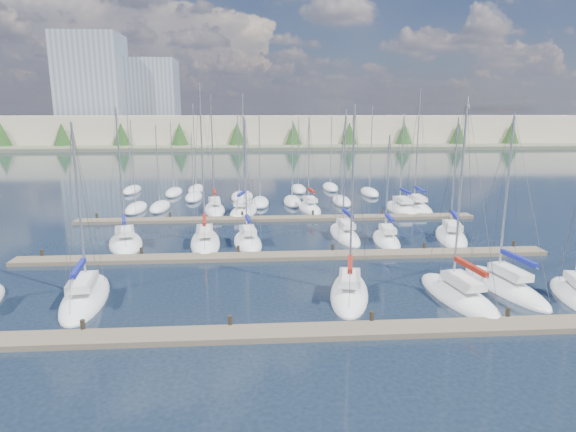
{
  "coord_description": "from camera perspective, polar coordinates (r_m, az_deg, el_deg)",
  "views": [
    {
      "loc": [
        -2.49,
        -22.11,
        12.05
      ],
      "look_at": [
        0.0,
        14.0,
        4.0
      ],
      "focal_mm": 30.0,
      "sensor_mm": 36.0,
      "label": 1
    }
  ],
  "objects": [
    {
      "name": "sailboat_i",
      "position": [
        44.72,
        -9.78,
        -3.03
      ],
      "size": [
        3.5,
        9.53,
        15.06
      ],
      "rotation": [
        0.0,
        0.0,
        0.09
      ],
      "color": "white",
      "rests_on": "ground"
    },
    {
      "name": "sailboat_r",
      "position": [
        62.18,
        14.92,
        1.11
      ],
      "size": [
        2.92,
        9.52,
        15.29
      ],
      "rotation": [
        0.0,
        0.0,
        -0.02
      ],
      "color": "white",
      "rests_on": "ground"
    },
    {
      "name": "ground",
      "position": [
        83.02,
        -2.19,
        4.18
      ],
      "size": [
        400.0,
        400.0,
        0.0
      ],
      "primitive_type": "plane",
      "color": "#192533",
      "rests_on": "ground"
    },
    {
      "name": "sailboat_b",
      "position": [
        34.14,
        -22.89,
        -8.86
      ],
      "size": [
        3.89,
        9.01,
        12.05
      ],
      "rotation": [
        0.0,
        0.0,
        0.14
      ],
      "color": "white",
      "rests_on": "ground"
    },
    {
      "name": "sailboat_l",
      "position": [
        45.52,
        11.58,
        -2.84
      ],
      "size": [
        2.58,
        6.82,
        10.54
      ],
      "rotation": [
        0.0,
        0.0,
        -0.06
      ],
      "color": "white",
      "rests_on": "ground"
    },
    {
      "name": "sailboat_p",
      "position": [
        59.05,
        2.57,
        0.94
      ],
      "size": [
        3.17,
        7.1,
        11.92
      ],
      "rotation": [
        0.0,
        0.0,
        0.13
      ],
      "color": "white",
      "rests_on": "ground"
    },
    {
      "name": "sailboat_f",
      "position": [
        36.52,
        24.27,
        -7.58
      ],
      "size": [
        3.64,
        9.01,
        12.55
      ],
      "rotation": [
        0.0,
        0.0,
        0.14
      ],
      "color": "white",
      "rests_on": "ground"
    },
    {
      "name": "sailboat_e",
      "position": [
        33.63,
        19.53,
        -8.88
      ],
      "size": [
        3.92,
        8.87,
        13.59
      ],
      "rotation": [
        0.0,
        0.0,
        0.14
      ],
      "color": "white",
      "rests_on": "ground"
    },
    {
      "name": "sailboat_h",
      "position": [
        46.27,
        -18.69,
        -3.01
      ],
      "size": [
        4.84,
        8.17,
        12.98
      ],
      "rotation": [
        0.0,
        0.0,
        0.26
      ],
      "color": "white",
      "rests_on": "ground"
    },
    {
      "name": "dock_mid",
      "position": [
        40.01,
        -0.2,
        -4.76
      ],
      "size": [
        44.0,
        1.93,
        1.1
      ],
      "color": "#6B5E4C",
      "rests_on": "ground"
    },
    {
      "name": "sailboat_m",
      "position": [
        48.51,
        18.76,
        -2.31
      ],
      "size": [
        4.63,
        9.02,
        12.06
      ],
      "rotation": [
        0.0,
        0.0,
        -0.24
      ],
      "color": "white",
      "rests_on": "ground"
    },
    {
      "name": "sailboat_n",
      "position": [
        58.93,
        -8.69,
        0.79
      ],
      "size": [
        3.42,
        8.24,
        14.43
      ],
      "rotation": [
        0.0,
        0.0,
        0.13
      ],
      "color": "white",
      "rests_on": "ground"
    },
    {
      "name": "dock_far",
      "position": [
        53.52,
        -1.18,
        -0.31
      ],
      "size": [
        44.0,
        1.93,
        1.1
      ],
      "color": "#6B5E4C",
      "rests_on": "ground"
    },
    {
      "name": "sailboat_j",
      "position": [
        44.26,
        -4.8,
        -3.06
      ],
      "size": [
        3.32,
        7.23,
        11.97
      ],
      "rotation": [
        0.0,
        0.0,
        0.13
      ],
      "color": "white",
      "rests_on": "ground"
    },
    {
      "name": "sailboat_q",
      "position": [
        60.35,
        13.29,
        0.85
      ],
      "size": [
        3.32,
        8.62,
        12.31
      ],
      "rotation": [
        0.0,
        0.0,
        0.04
      ],
      "color": "white",
      "rests_on": "ground"
    },
    {
      "name": "dock_near",
      "position": [
        27.01,
        1.8,
        -13.6
      ],
      "size": [
        44.0,
        1.93,
        1.1
      ],
      "color": "#6B5E4C",
      "rests_on": "ground"
    },
    {
      "name": "sailboat_d",
      "position": [
        32.46,
        7.27,
        -9.0
      ],
      "size": [
        4.03,
        8.3,
        13.1
      ],
      "rotation": [
        0.0,
        0.0,
        -0.2
      ],
      "color": "white",
      "rests_on": "ground"
    },
    {
      "name": "distant_boats",
      "position": [
        66.94,
        -5.47,
        2.36
      ],
      "size": [
        36.93,
        20.75,
        13.3
      ],
      "color": "#9EA0A5",
      "rests_on": "ground"
    },
    {
      "name": "shoreline",
      "position": [
        172.28,
        -7.68,
        10.9
      ],
      "size": [
        400.0,
        60.0,
        38.0
      ],
      "color": "#666B51",
      "rests_on": "ground"
    },
    {
      "name": "sailboat_k",
      "position": [
        46.91,
        6.72,
        -2.19
      ],
      "size": [
        2.72,
        8.49,
        12.82
      ],
      "rotation": [
        0.0,
        0.0,
        0.05
      ],
      "color": "white",
      "rests_on": "ground"
    },
    {
      "name": "sailboat_o",
      "position": [
        57.27,
        -5.28,
        0.53
      ],
      "size": [
        4.32,
        8.19,
        14.56
      ],
      "rotation": [
        0.0,
        0.0,
        -0.2
      ],
      "color": "white",
      "rests_on": "ground"
    }
  ]
}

